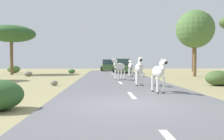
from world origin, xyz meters
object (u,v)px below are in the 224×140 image
Objects in this scene: car_1 at (122,66)px; rock_2 at (54,83)px; zebra_4 at (159,72)px; zebra_0 at (139,68)px; tree_1 at (11,34)px; zebra_3 at (131,66)px; tree_5 at (195,29)px; car_0 at (108,66)px; zebra_2 at (119,67)px; tree_0 at (193,39)px; bush_0 at (14,69)px; rock_1 at (28,74)px; bush_3 at (72,71)px; bush_1 at (218,78)px.

car_1 is 10.13× the size of rock_2.
zebra_4 reaches higher than rock_2.
car_1 is (0.35, 16.48, -0.19)m from zebra_0.
tree_1 is at bearing -60.19° from zebra_4.
zebra_0 is at bearing -48.28° from tree_1.
tree_5 is (6.24, 0.47, 3.52)m from zebra_3.
zebra_4 is 27.11m from car_0.
zebra_2 is 21.99m from tree_0.
zebra_3 reaches higher than bush_0.
zebra_4 is at bearing -89.68° from car_0.
zebra_3 is 1.06× the size of bush_0.
zebra_4 is 0.29× the size of tree_1.
tree_1 is at bearing 131.03° from rock_1.
zebra_4 reaches higher than bush_3.
rock_1 is (-8.53, 6.06, -0.78)m from zebra_2.
car_0 is 5.57× the size of rock_1.
zebra_0 reaches higher than zebra_2.
zebra_3 is 0.27× the size of tree_5.
tree_0 reaches higher than zebra_3.
zebra_2 is at bearing 42.12° from rock_2.
zebra_2 is 4.76m from zebra_3.
car_1 is at bearing 71.48° from rock_2.
bush_0 is at bearing -48.95° from zebra_0.
tree_1 is at bearing -155.02° from bush_3.
bush_1 is 3.40× the size of rock_2.
tree_0 is 18.84m from bush_3.
car_1 is 13.12m from tree_0.
car_1 is at bearing 90.74° from zebra_3.
tree_1 is 15.36m from rock_2.
car_0 is 15.29m from tree_1.
bush_3 is at bearing -25.94° from zebra_2.
zebra_3 reaches higher than rock_2.
zebra_0 is at bearing -90.72° from zebra_4.
tree_5 is 22.51m from bush_0.
car_0 is 3.00× the size of bush_1.
car_0 is (-1.64, 27.06, -0.10)m from zebra_4.
zebra_2 is 5.60m from rock_2.
car_1 reaches higher than bush_0.
zebra_3 is at bearing -33.40° from bush_0.
zebra_4 is at bearing -92.21° from car_1.
rock_2 is at bearing -110.71° from car_1.
tree_0 is 7.04× the size of rock_1.
bush_1 is at bearing -173.06° from zebra_0.
zebra_2 is 2.05× the size of rock_1.
zebra_0 reaches higher than bush_1.
car_0 reaches higher than zebra_4.
zebra_0 is 0.28× the size of tree_5.
zebra_2 is 13.10m from bush_3.
bush_3 is 2.00× the size of rock_2.
bush_0 is at bearing 116.08° from rock_2.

